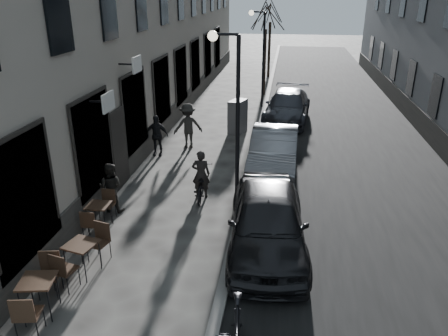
% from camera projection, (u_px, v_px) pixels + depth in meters
% --- Properties ---
extents(road, '(7.30, 60.00, 0.00)m').
position_uv_depth(road, '(335.00, 119.00, 22.09)').
color(road, black).
rests_on(road, ground).
extents(kerb, '(0.25, 60.00, 0.12)m').
position_uv_depth(kerb, '(263.00, 115.00, 22.55)').
color(kerb, gray).
rests_on(kerb, ground).
extents(streetlamp_near, '(0.90, 0.28, 5.09)m').
position_uv_depth(streetlamp_near, '(232.00, 102.00, 12.27)').
color(streetlamp_near, black).
rests_on(streetlamp_near, ground).
extents(streetlamp_far, '(0.90, 0.28, 5.09)m').
position_uv_depth(streetlamp_far, '(260.00, 48.00, 23.25)').
color(streetlamp_far, black).
rests_on(streetlamp_far, ground).
extents(tree_near, '(2.40, 2.40, 5.70)m').
position_uv_depth(tree_near, '(266.00, 15.00, 25.41)').
color(tree_near, black).
rests_on(tree_near, ground).
extents(tree_far, '(2.40, 2.40, 5.70)m').
position_uv_depth(tree_far, '(271.00, 11.00, 30.90)').
color(tree_far, black).
rests_on(tree_far, ground).
extents(bistro_set_a, '(0.77, 1.68, 0.96)m').
position_uv_depth(bistro_set_a, '(39.00, 293.00, 8.71)').
color(bistro_set_a, black).
rests_on(bistro_set_a, ground).
extents(bistro_set_b, '(0.81, 1.65, 0.94)m').
position_uv_depth(bistro_set_b, '(82.00, 255.00, 9.96)').
color(bistro_set_b, black).
rests_on(bistro_set_b, ground).
extents(bistro_set_c, '(0.59, 1.45, 0.86)m').
position_uv_depth(bistro_set_c, '(99.00, 214.00, 11.88)').
color(bistro_set_c, black).
rests_on(bistro_set_c, ground).
extents(utility_cabinet, '(0.84, 1.13, 1.50)m').
position_uv_depth(utility_cabinet, '(238.00, 117.00, 19.75)').
color(utility_cabinet, '#5A5A5C').
rests_on(utility_cabinet, ground).
extents(bicycle, '(0.78, 1.85, 0.95)m').
position_uv_depth(bicycle, '(201.00, 183.00, 13.69)').
color(bicycle, black).
rests_on(bicycle, ground).
extents(cyclist_rider, '(0.60, 0.42, 1.55)m').
position_uv_depth(cyclist_rider, '(201.00, 174.00, 13.58)').
color(cyclist_rider, black).
rests_on(cyclist_rider, ground).
extents(pedestrian_near, '(0.74, 0.59, 1.50)m').
position_uv_depth(pedestrian_near, '(111.00, 187.00, 12.73)').
color(pedestrian_near, black).
rests_on(pedestrian_near, ground).
extents(pedestrian_mid, '(1.36, 1.09, 1.84)m').
position_uv_depth(pedestrian_mid, '(188.00, 126.00, 17.87)').
color(pedestrian_mid, '#2A2825').
rests_on(pedestrian_mid, ground).
extents(pedestrian_far, '(0.95, 0.40, 1.62)m').
position_uv_depth(pedestrian_far, '(157.00, 135.00, 17.03)').
color(pedestrian_far, black).
rests_on(pedestrian_far, ground).
extents(car_near, '(2.22, 4.83, 1.60)m').
position_uv_depth(car_near, '(267.00, 221.00, 10.78)').
color(car_near, black).
rests_on(car_near, ground).
extents(car_mid, '(1.69, 4.62, 1.51)m').
position_uv_depth(car_mid, '(274.00, 151.00, 15.52)').
color(car_mid, gray).
rests_on(car_mid, ground).
extents(car_far, '(2.52, 5.20, 1.46)m').
position_uv_depth(car_far, '(287.00, 106.00, 21.54)').
color(car_far, '#363840').
rests_on(car_far, ground).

